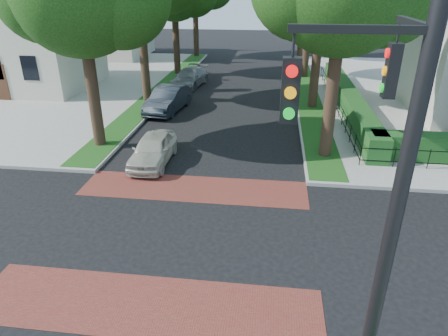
{
  "coord_description": "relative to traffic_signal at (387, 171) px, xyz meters",
  "views": [
    {
      "loc": [
        2.94,
        -10.66,
        7.57
      ],
      "look_at": [
        1.37,
        1.91,
        1.6
      ],
      "focal_mm": 32.0,
      "sensor_mm": 36.0,
      "label": 1
    }
  ],
  "objects": [
    {
      "name": "ground",
      "position": [
        -4.89,
        4.41,
        -4.71
      ],
      "size": [
        120.0,
        120.0,
        0.0
      ],
      "primitive_type": "plane",
      "color": "black",
      "rests_on": "ground"
    },
    {
      "name": "crosswalk_far",
      "position": [
        -4.89,
        7.61,
        -4.7
      ],
      "size": [
        9.0,
        2.2,
        0.01
      ],
      "primitive_type": "cube",
      "color": "maroon",
      "rests_on": "ground"
    },
    {
      "name": "crosswalk_near",
      "position": [
        -4.89,
        1.21,
        -4.7
      ],
      "size": [
        9.0,
        2.2,
        0.01
      ],
      "primitive_type": "cube",
      "color": "maroon",
      "rests_on": "ground"
    },
    {
      "name": "grass_strip_ne",
      "position": [
        0.51,
        23.51,
        -4.55
      ],
      "size": [
        1.6,
        29.8,
        0.02
      ],
      "primitive_type": "cube",
      "color": "#194313",
      "rests_on": "sidewalk_ne"
    },
    {
      "name": "grass_strip_nw",
      "position": [
        -10.29,
        23.51,
        -4.55
      ],
      "size": [
        1.6,
        29.8,
        0.02
      ],
      "primitive_type": "cube",
      "color": "#194313",
      "rests_on": "sidewalk_nw"
    },
    {
      "name": "hedge_main_road",
      "position": [
        2.81,
        19.41,
        -3.96
      ],
      "size": [
        1.0,
        18.0,
        1.2
      ],
      "primitive_type": "cube",
      "color": "#174318",
      "rests_on": "sidewalk_ne"
    },
    {
      "name": "fence_main_road",
      "position": [
        2.01,
        19.41,
        -4.11
      ],
      "size": [
        0.06,
        18.0,
        0.9
      ],
      "primitive_type": null,
      "color": "black",
      "rests_on": "sidewalk_ne"
    },
    {
      "name": "house_left_near",
      "position": [
        -20.38,
        22.41,
        0.33
      ],
      "size": [
        10.0,
        9.0,
        10.14
      ],
      "color": "beige",
      "rests_on": "sidewalk_nw"
    },
    {
      "name": "house_left_far",
      "position": [
        -20.38,
        36.41,
        0.33
      ],
      "size": [
        10.0,
        9.0,
        10.14
      ],
      "color": "beige",
      "rests_on": "sidewalk_nw"
    },
    {
      "name": "traffic_signal",
      "position": [
        0.0,
        0.0,
        0.0
      ],
      "size": [
        2.17,
        2.0,
        8.0
      ],
      "color": "black",
      "rests_on": "sidewalk_se"
    },
    {
      "name": "parked_car_front",
      "position": [
        -7.19,
        9.87,
        -4.04
      ],
      "size": [
        1.58,
        3.92,
        1.33
      ],
      "primitive_type": "imported",
      "rotation": [
        0.0,
        0.0,
        0.0
      ],
      "color": "beige",
      "rests_on": "ground"
    },
    {
      "name": "parked_car_middle",
      "position": [
        -8.49,
        17.74,
        -3.94
      ],
      "size": [
        2.25,
        4.85,
        1.54
      ],
      "primitive_type": "imported",
      "rotation": [
        0.0,
        0.0,
        -0.14
      ],
      "color": "black",
      "rests_on": "ground"
    },
    {
      "name": "parked_car_rear",
      "position": [
        -8.49,
        24.39,
        -4.02
      ],
      "size": [
        2.62,
        4.99,
        1.38
      ],
      "primitive_type": "imported",
      "rotation": [
        0.0,
        0.0,
        -0.15
      ],
      "color": "gray",
      "rests_on": "ground"
    }
  ]
}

